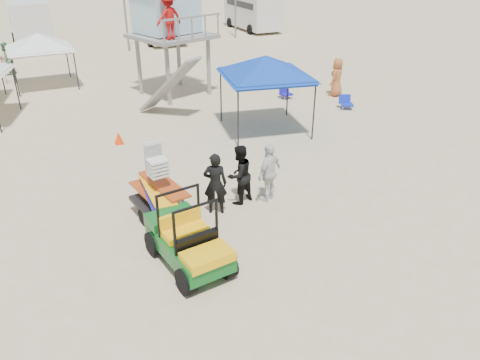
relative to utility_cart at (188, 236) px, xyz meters
name	(u,v)px	position (x,y,z in m)	size (l,w,h in m)	color
ground	(277,293)	(1.41, -1.76, -0.84)	(140.00, 140.00, 0.00)	beige
utility_cart	(188,236)	(0.00, 0.00, 0.00)	(1.50, 2.52, 1.81)	#0D581B
surf_trailer	(160,192)	(0.01, 2.33, -0.01)	(1.43, 2.31, 2.03)	black
man_left	(215,184)	(1.52, 2.03, 0.06)	(0.66, 0.43, 1.82)	black
man_mid	(239,175)	(2.37, 2.28, 0.05)	(0.87, 0.68, 1.79)	black
man_right	(269,173)	(3.22, 2.03, 0.05)	(1.05, 0.44, 1.79)	silver
lifeguard_tower	(167,11)	(4.00, 13.84, 3.13)	(4.22, 4.22, 5.34)	gray
canopy_blue	(266,59)	(5.84, 7.29, 2.04)	(3.66, 3.66, 3.43)	black
canopy_white_c	(37,36)	(-1.71, 18.02, 1.77)	(3.11, 3.11, 3.16)	black
umbrella_a	(4,70)	(-3.61, 19.37, -0.07)	(1.69, 1.73, 1.55)	red
cone_near	(119,138)	(0.09, 8.31, -0.59)	(0.34, 0.34, 0.50)	#FF3B08
beach_chair_b	(285,92)	(8.81, 10.77, -0.53)	(0.57, 0.61, 0.64)	#160FAC
beach_chair_c	(346,102)	(10.53, 8.15, -0.53)	(0.71, 0.78, 0.64)	#1027B7
rv_mid_left	(30,21)	(-1.59, 29.74, 0.96)	(2.65, 6.50, 3.25)	silver
rv_mid_right	(156,17)	(7.41, 28.24, 0.96)	(2.64, 7.00, 3.25)	silver
rv_far_right	(253,8)	(16.41, 29.74, 0.96)	(2.64, 6.60, 3.25)	silver
distant_beachgoers	(67,72)	(-0.69, 16.82, 0.07)	(18.80, 12.56, 1.86)	#315393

